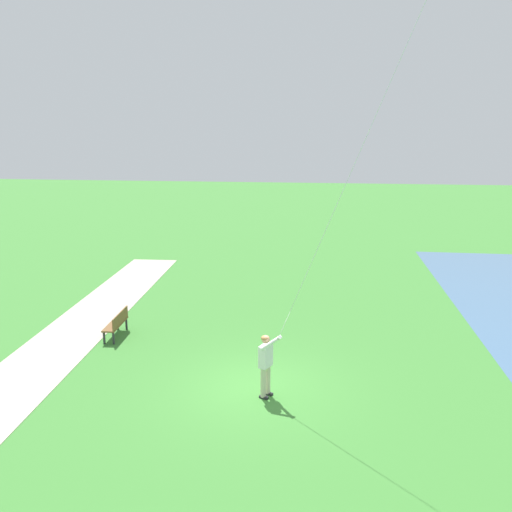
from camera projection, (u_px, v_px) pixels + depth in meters
ground_plane at (256, 387)px, 14.60m from camera, size 120.00×120.00×0.00m
person_kite_flyer at (266, 360)px, 13.86m from camera, size 0.63×0.50×1.83m
park_bench_near_walkway at (117, 322)px, 18.11m from camera, size 0.51×1.52×0.88m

